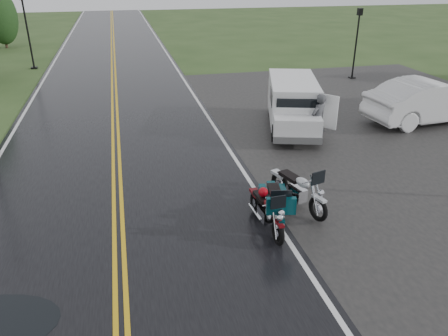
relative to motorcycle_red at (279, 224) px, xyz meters
name	(u,v)px	position (x,y,z in m)	size (l,w,h in m)	color
ground	(120,260)	(-3.51, 0.29, -0.58)	(120.00, 120.00, 0.00)	#2D471E
road	(115,118)	(-3.51, 10.29, -0.56)	(8.00, 100.00, 0.04)	black
parking_pad	(420,138)	(7.49, 5.29, -0.57)	(14.00, 24.00, 0.03)	black
motorcycle_red	(279,224)	(0.00, 0.00, 0.00)	(0.72, 1.97, 1.17)	#5B0A0F
motorcycle_teal	(281,219)	(0.09, 0.13, 0.04)	(0.76, 2.10, 1.24)	#05363D
motorcycle_silver	(319,200)	(1.29, 0.73, 0.06)	(0.79, 2.16, 1.28)	#B8BCC0
van_white	(276,117)	(2.07, 6.11, 0.37)	(1.81, 4.83, 1.90)	white
person_at_van	(318,120)	(3.45, 5.59, 0.32)	(0.66, 0.43, 1.81)	#46474B
sedan_white	(429,102)	(8.82, 6.84, 0.28)	(1.83, 5.23, 1.72)	silver
lamp_post_far_left	(28,31)	(-8.29, 21.41, 1.66)	(0.38, 0.38, 4.48)	black
lamp_post_far_right	(356,44)	(9.63, 14.49, 1.32)	(0.33, 0.33, 3.81)	black
tree_left_far	(2,23)	(-11.55, 30.00, 1.28)	(2.43, 2.43, 3.73)	#1E3D19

